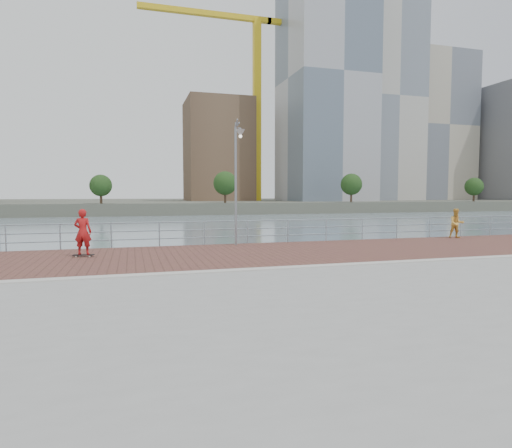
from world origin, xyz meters
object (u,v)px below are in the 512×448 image
object	(u,v)px
guardrail	(226,230)
bystander	(457,223)
street_lamp	(238,160)
skateboarder	(83,232)

from	to	relation	value
guardrail	bystander	distance (m)	12.43
street_lamp	guardrail	bearing A→B (deg)	110.96
guardrail	bystander	world-z (taller)	bystander
street_lamp	skateboarder	size ratio (longest dim) A/B	3.18
skateboarder	street_lamp	bearing A→B (deg)	-154.36
street_lamp	skateboarder	distance (m)	7.19
guardrail	street_lamp	size ratio (longest dim) A/B	7.17
street_lamp	bystander	xyz separation A→B (m)	(12.06, 0.15, -3.06)
guardrail	street_lamp	bearing A→B (deg)	-69.04
guardrail	skateboarder	bearing A→B (deg)	-157.04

